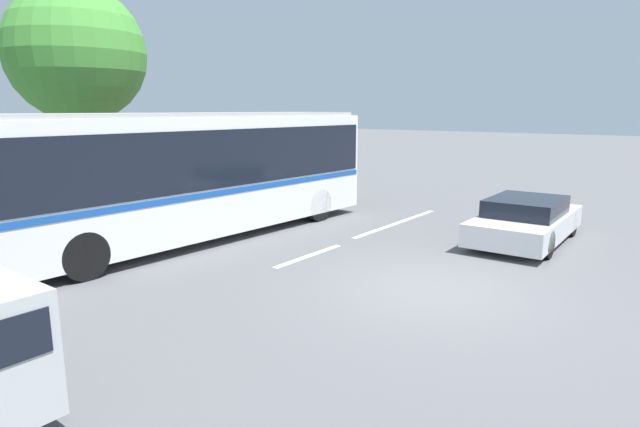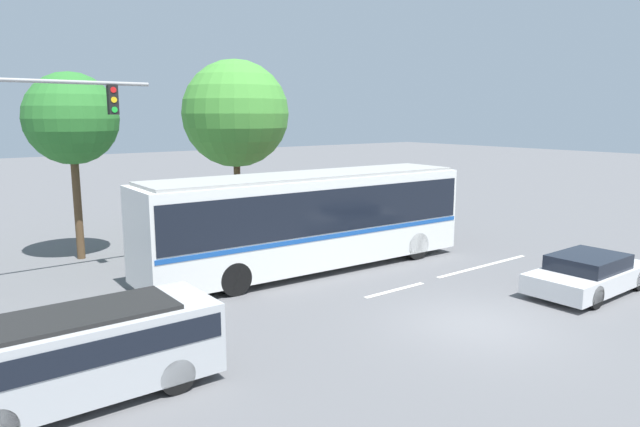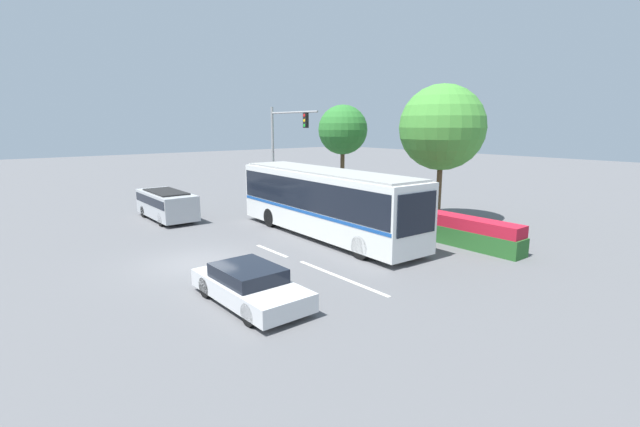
{
  "view_description": "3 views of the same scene",
  "coord_description": "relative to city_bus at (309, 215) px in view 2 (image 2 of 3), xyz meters",
  "views": [
    {
      "loc": [
        -8.87,
        -4.03,
        3.38
      ],
      "look_at": [
        0.41,
        2.98,
        1.06
      ],
      "focal_mm": 29.34,
      "sensor_mm": 36.0,
      "label": 1
    },
    {
      "loc": [
        -11.42,
        -8.42,
        5.23
      ],
      "look_at": [
        -0.61,
        5.72,
        2.13
      ],
      "focal_mm": 31.86,
      "sensor_mm": 36.0,
      "label": 2
    },
    {
      "loc": [
        16.29,
        -6.71,
        5.44
      ],
      "look_at": [
        3.5,
        3.52,
        2.14
      ],
      "focal_mm": 24.84,
      "sensor_mm": 36.0,
      "label": 3
    }
  ],
  "objects": [
    {
      "name": "flowering_hedge",
      "position": [
        4.51,
        3.83,
        -1.21
      ],
      "size": [
        7.19,
        1.03,
        1.34
      ],
      "color": "#286028",
      "rests_on": "ground"
    },
    {
      "name": "suv_left_lane",
      "position": [
        -8.75,
        -4.7,
        -0.89
      ],
      "size": [
        5.06,
        1.99,
        1.68
      ],
      "rotation": [
        0.0,
        0.0,
        -0.01
      ],
      "color": "#B2B5B7",
      "rests_on": "ground"
    },
    {
      "name": "street_tree_left",
      "position": [
        -5.83,
        6.3,
        3.2
      ],
      "size": [
        3.27,
        3.27,
        6.73
      ],
      "color": "brown",
      "rests_on": "ground"
    },
    {
      "name": "ground_plane",
      "position": [
        0.23,
        -6.81,
        -1.87
      ],
      "size": [
        140.0,
        140.0,
        0.0
      ],
      "primitive_type": "plane",
      "color": "#5B5B5E"
    },
    {
      "name": "sedan_foreground",
      "position": [
        5.06,
        -7.14,
        -1.3
      ],
      "size": [
        4.43,
        1.96,
        1.17
      ],
      "rotation": [
        0.0,
        0.0,
        0.02
      ],
      "color": "silver",
      "rests_on": "ground"
    },
    {
      "name": "street_tree_centre",
      "position": [
        1.31,
        7.29,
        3.4
      ],
      "size": [
        4.72,
        4.72,
        7.64
      ],
      "color": "brown",
      "rests_on": "ground"
    },
    {
      "name": "lane_stripe_near",
      "position": [
        0.63,
        -3.51,
        -1.87
      ],
      "size": [
        2.4,
        0.16,
        0.01
      ],
      "primitive_type": "cube",
      "color": "silver",
      "rests_on": "ground"
    },
    {
      "name": "lane_stripe_far",
      "position": [
        6.27,
        -3.41,
        -1.87
      ],
      "size": [
        2.4,
        0.16,
        0.01
      ],
      "primitive_type": "cube",
      "color": "silver",
      "rests_on": "ground"
    },
    {
      "name": "city_bus",
      "position": [
        0.0,
        0.0,
        0.0
      ],
      "size": [
        11.84,
        2.98,
        3.29
      ],
      "rotation": [
        0.0,
        0.0,
        -0.04
      ],
      "color": "silver",
      "rests_on": "ground"
    },
    {
      "name": "traffic_light_pole",
      "position": [
        -8.01,
        2.92,
        2.44
      ],
      "size": [
        5.0,
        0.24,
        6.59
      ],
      "color": "gray",
      "rests_on": "ground"
    },
    {
      "name": "lane_stripe_mid",
      "position": [
        3.87,
        -3.41,
        -1.87
      ],
      "size": [
        2.4,
        0.16,
        0.01
      ],
      "primitive_type": "cube",
      "color": "silver",
      "rests_on": "ground"
    }
  ]
}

